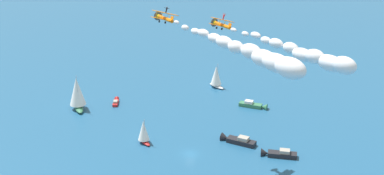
{
  "coord_description": "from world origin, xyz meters",
  "views": [
    {
      "loc": [
        19.07,
        -126.86,
        71.75
      ],
      "look_at": [
        0.67,
        -0.71,
        20.4
      ],
      "focal_mm": 48.67,
      "sensor_mm": 36.0,
      "label": 1
    }
  ],
  "objects_px": {
    "biplane_wingman": "(222,24)",
    "biplane_lead": "(165,18)",
    "motorboat_near_centre": "(116,102)",
    "sailboat_offshore": "(144,132)",
    "sailboat_mid_cluster": "(77,93)",
    "motorboat_inshore": "(277,154)",
    "sailboat_outer_ring_c": "(216,76)",
    "motorboat_ahead": "(254,105)",
    "wingwalker_wingman": "(224,16)",
    "motorboat_far_stbd": "(237,140)",
    "wingwalker_lead": "(167,9)"
  },
  "relations": [
    {
      "from": "motorboat_near_centre",
      "to": "sailboat_mid_cluster",
      "type": "bearing_deg",
      "value": -149.64
    },
    {
      "from": "sailboat_offshore",
      "to": "sailboat_outer_ring_c",
      "type": "xyz_separation_m",
      "value": [
        16.39,
        46.45,
        0.67
      ]
    },
    {
      "from": "motorboat_near_centre",
      "to": "biplane_lead",
      "type": "relative_size",
      "value": 0.99
    },
    {
      "from": "motorboat_far_stbd",
      "to": "sailboat_offshore",
      "type": "bearing_deg",
      "value": -171.82
    },
    {
      "from": "sailboat_mid_cluster",
      "to": "biplane_wingman",
      "type": "distance_m",
      "value": 62.71
    },
    {
      "from": "sailboat_offshore",
      "to": "wingwalker_wingman",
      "type": "xyz_separation_m",
      "value": [
        22.67,
        -1.77,
        35.54
      ]
    },
    {
      "from": "motorboat_near_centre",
      "to": "sailboat_offshore",
      "type": "distance_m",
      "value": 31.42
    },
    {
      "from": "motorboat_inshore",
      "to": "biplane_wingman",
      "type": "relative_size",
      "value": 1.51
    },
    {
      "from": "motorboat_near_centre",
      "to": "motorboat_far_stbd",
      "type": "relative_size",
      "value": 0.61
    },
    {
      "from": "sailboat_outer_ring_c",
      "to": "biplane_wingman",
      "type": "height_order",
      "value": "biplane_wingman"
    },
    {
      "from": "sailboat_offshore",
      "to": "motorboat_near_centre",
      "type": "bearing_deg",
      "value": 121.08
    },
    {
      "from": "motorboat_ahead",
      "to": "sailboat_mid_cluster",
      "type": "bearing_deg",
      "value": -170.49
    },
    {
      "from": "motorboat_ahead",
      "to": "sailboat_mid_cluster",
      "type": "distance_m",
      "value": 59.3
    },
    {
      "from": "sailboat_offshore",
      "to": "wingwalker_wingman",
      "type": "bearing_deg",
      "value": -4.46
    },
    {
      "from": "sailboat_outer_ring_c",
      "to": "biplane_wingman",
      "type": "relative_size",
      "value": 1.39
    },
    {
      "from": "sailboat_offshore",
      "to": "sailboat_mid_cluster",
      "type": "relative_size",
      "value": 0.63
    },
    {
      "from": "motorboat_far_stbd",
      "to": "wingwalker_wingman",
      "type": "distance_m",
      "value": 38.9
    },
    {
      "from": "sailboat_offshore",
      "to": "motorboat_ahead",
      "type": "height_order",
      "value": "sailboat_offshore"
    },
    {
      "from": "biplane_wingman",
      "to": "motorboat_inshore",
      "type": "bearing_deg",
      "value": -0.95
    },
    {
      "from": "sailboat_outer_ring_c",
      "to": "biplane_lead",
      "type": "xyz_separation_m",
      "value": [
        -7.62,
        -55.93,
        35.85
      ]
    },
    {
      "from": "motorboat_ahead",
      "to": "sailboat_mid_cluster",
      "type": "height_order",
      "value": "sailboat_mid_cluster"
    },
    {
      "from": "motorboat_near_centre",
      "to": "motorboat_ahead",
      "type": "bearing_deg",
      "value": 3.96
    },
    {
      "from": "biplane_lead",
      "to": "wingwalker_wingman",
      "type": "relative_size",
      "value": 3.75
    },
    {
      "from": "motorboat_inshore",
      "to": "wingwalker_lead",
      "type": "relative_size",
      "value": 6.65
    },
    {
      "from": "sailboat_offshore",
      "to": "biplane_wingman",
      "type": "height_order",
      "value": "biplane_wingman"
    },
    {
      "from": "biplane_lead",
      "to": "motorboat_ahead",
      "type": "bearing_deg",
      "value": 60.6
    },
    {
      "from": "wingwalker_wingman",
      "to": "motorboat_ahead",
      "type": "bearing_deg",
      "value": 75.25
    },
    {
      "from": "motorboat_far_stbd",
      "to": "biplane_wingman",
      "type": "height_order",
      "value": "biplane_wingman"
    },
    {
      "from": "motorboat_ahead",
      "to": "motorboat_far_stbd",
      "type": "bearing_deg",
      "value": -99.23
    },
    {
      "from": "sailboat_offshore",
      "to": "biplane_lead",
      "type": "relative_size",
      "value": 1.17
    },
    {
      "from": "motorboat_near_centre",
      "to": "sailboat_mid_cluster",
      "type": "distance_m",
      "value": 13.85
    },
    {
      "from": "biplane_wingman",
      "to": "sailboat_outer_ring_c",
      "type": "bearing_deg",
      "value": 96.79
    },
    {
      "from": "motorboat_ahead",
      "to": "motorboat_inshore",
      "type": "bearing_deg",
      "value": -77.1
    },
    {
      "from": "motorboat_near_centre",
      "to": "wingwalker_lead",
      "type": "height_order",
      "value": "wingwalker_lead"
    },
    {
      "from": "motorboat_ahead",
      "to": "wingwalker_lead",
      "type": "relative_size",
      "value": 6.51
    },
    {
      "from": "motorboat_near_centre",
      "to": "motorboat_far_stbd",
      "type": "xyz_separation_m",
      "value": [
        42.94,
        -22.93,
        0.32
      ]
    },
    {
      "from": "sailboat_mid_cluster",
      "to": "biplane_wingman",
      "type": "height_order",
      "value": "biplane_wingman"
    },
    {
      "from": "wingwalker_lead",
      "to": "motorboat_near_centre",
      "type": "bearing_deg",
      "value": 125.35
    },
    {
      "from": "sailboat_outer_ring_c",
      "to": "motorboat_near_centre",
      "type": "bearing_deg",
      "value": -148.85
    },
    {
      "from": "sailboat_mid_cluster",
      "to": "biplane_lead",
      "type": "xyz_separation_m",
      "value": [
        36.01,
        -29.77,
        34.4
      ]
    },
    {
      "from": "biplane_lead",
      "to": "wingwalker_wingman",
      "type": "bearing_deg",
      "value": 29.02
    },
    {
      "from": "motorboat_far_stbd",
      "to": "sailboat_mid_cluster",
      "type": "distance_m",
      "value": 56.68
    },
    {
      "from": "motorboat_near_centre",
      "to": "sailboat_offshore",
      "type": "xyz_separation_m",
      "value": [
        16.14,
        -26.78,
        3.05
      ]
    },
    {
      "from": "motorboat_far_stbd",
      "to": "sailboat_offshore",
      "type": "relative_size",
      "value": 1.39
    },
    {
      "from": "motorboat_inshore",
      "to": "motorboat_far_stbd",
      "type": "bearing_deg",
      "value": 151.51
    },
    {
      "from": "biplane_wingman",
      "to": "biplane_lead",
      "type": "bearing_deg",
      "value": -151.65
    },
    {
      "from": "sailboat_mid_cluster",
      "to": "biplane_lead",
      "type": "height_order",
      "value": "biplane_lead"
    },
    {
      "from": "sailboat_mid_cluster",
      "to": "wingwalker_lead",
      "type": "bearing_deg",
      "value": -38.78
    },
    {
      "from": "motorboat_inshore",
      "to": "wingwalker_lead",
      "type": "distance_m",
      "value": 51.07
    },
    {
      "from": "sailboat_offshore",
      "to": "sailboat_outer_ring_c",
      "type": "height_order",
      "value": "sailboat_outer_ring_c"
    }
  ]
}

